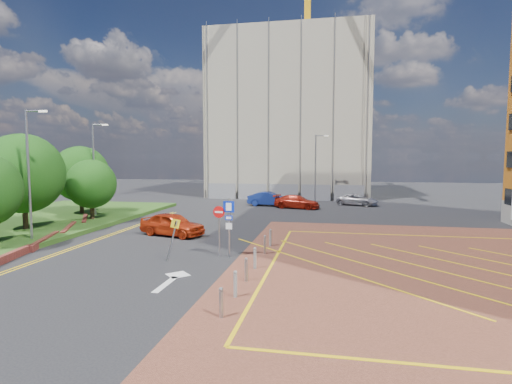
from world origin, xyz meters
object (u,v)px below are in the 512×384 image
(car_blue_back, at_px, (269,199))
(tree_c, at_px, (91,184))
(lamp_left_near, at_px, (29,169))
(sign_cluster, at_px, (225,221))
(tree_d, at_px, (81,174))
(car_red_back, at_px, (297,202))
(car_red_left, at_px, (172,224))
(car_silver_back, at_px, (357,200))
(lamp_left_far, at_px, (95,165))
(lamp_back, at_px, (316,166))
(tree_b, at_px, (23,174))
(warning_sign, at_px, (173,235))

(car_blue_back, bearing_deg, tree_c, 143.33)
(lamp_left_near, bearing_deg, sign_cluster, -4.56)
(tree_c, xyz_separation_m, tree_d, (-3.00, 3.00, 0.68))
(tree_d, bearing_deg, car_red_back, 26.00)
(car_red_left, height_order, car_silver_back, car_red_left)
(car_blue_back, bearing_deg, car_red_left, 173.26)
(lamp_left_far, bearing_deg, lamp_back, 40.86)
(lamp_left_near, xyz_separation_m, car_red_left, (7.59, 4.01, -3.87))
(car_red_left, xyz_separation_m, car_silver_back, (13.58, 20.06, -0.16))
(lamp_left_far, relative_size, lamp_back, 1.00)
(tree_b, height_order, lamp_back, lamp_back)
(tree_d, distance_m, lamp_back, 25.47)
(sign_cluster, bearing_deg, lamp_left_near, 175.44)
(car_silver_back, bearing_deg, tree_d, 136.67)
(tree_b, xyz_separation_m, lamp_back, (19.58, 23.00, 0.12))
(tree_b, bearing_deg, tree_d, 97.13)
(tree_b, xyz_separation_m, tree_d, (-1.00, 8.00, -0.37))
(lamp_left_far, bearing_deg, warning_sign, -45.34)
(lamp_left_far, bearing_deg, car_red_left, -31.98)
(car_red_back, bearing_deg, lamp_back, -3.37)
(tree_d, height_order, car_blue_back, tree_d)
(car_red_left, relative_size, car_silver_back, 1.02)
(lamp_left_near, xyz_separation_m, sign_cluster, (12.72, -1.02, -2.71))
(lamp_left_near, bearing_deg, car_silver_back, 48.68)
(car_blue_back, bearing_deg, tree_d, 130.43)
(lamp_left_near, xyz_separation_m, car_blue_back, (11.57, 21.76, -3.89))
(warning_sign, distance_m, car_blue_back, 24.29)
(tree_c, height_order, sign_cluster, tree_c)
(sign_cluster, relative_size, car_red_back, 0.67)
(lamp_back, relative_size, sign_cluster, 2.50)
(lamp_left_near, bearing_deg, warning_sign, -13.52)
(warning_sign, distance_m, car_red_back, 23.11)
(lamp_left_far, distance_m, car_silver_back, 27.40)
(sign_cluster, xyz_separation_m, car_red_back, (2.04, 21.21, -1.26))
(lamp_left_near, relative_size, car_silver_back, 1.76)
(warning_sign, relative_size, car_red_left, 0.48)
(tree_c, relative_size, car_red_back, 1.02)
(lamp_back, bearing_deg, car_red_back, -106.67)
(tree_c, xyz_separation_m, car_silver_back, (22.24, 16.07, -2.56))
(lamp_left_far, xyz_separation_m, car_red_left, (9.59, -5.99, -3.87))
(car_blue_back, xyz_separation_m, car_silver_back, (9.60, 2.31, -0.14))
(lamp_left_far, bearing_deg, tree_d, 154.32)
(car_red_back, bearing_deg, tree_b, 147.25)
(tree_d, relative_size, car_silver_back, 1.33)
(lamp_left_far, bearing_deg, car_silver_back, 31.28)
(tree_b, relative_size, car_silver_back, 1.48)
(lamp_back, distance_m, car_red_back, 7.08)
(lamp_left_far, relative_size, car_silver_back, 1.76)
(lamp_left_far, distance_m, car_red_back, 20.01)
(sign_cluster, relative_size, warning_sign, 1.42)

